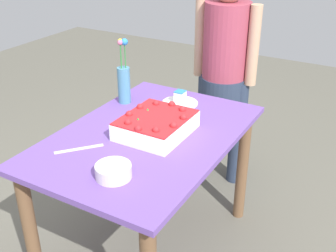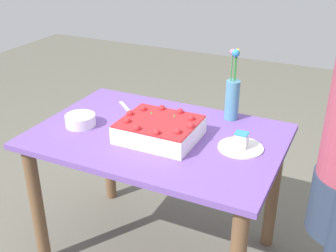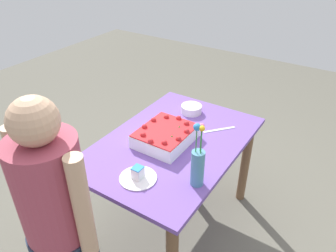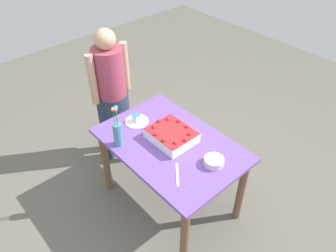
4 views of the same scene
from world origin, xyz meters
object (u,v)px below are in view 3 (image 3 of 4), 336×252
object	(u,v)px
cake_knife	(219,130)
fruit_bowl	(191,109)
flower_vase	(198,165)
person_standing	(59,221)
serving_plate_with_slice	(138,176)
sheet_cake	(165,135)

from	to	relation	value
cake_knife	fruit_bowl	world-z (taller)	fruit_bowl
flower_vase	person_standing	world-z (taller)	person_standing
serving_plate_with_slice	fruit_bowl	world-z (taller)	serving_plate_with_slice
serving_plate_with_slice	fruit_bowl	bearing A→B (deg)	8.42
cake_knife	fruit_bowl	bearing A→B (deg)	109.63
person_standing	sheet_cake	bearing A→B (deg)	0.16
fruit_bowl	flower_vase	bearing A→B (deg)	-148.40
sheet_cake	flower_vase	xyz separation A→B (m)	(-0.25, -0.37, 0.09)
fruit_bowl	person_standing	xyz separation A→B (m)	(-1.34, -0.05, 0.05)
cake_knife	person_standing	size ratio (longest dim) A/B	0.16
sheet_cake	fruit_bowl	bearing A→B (deg)	6.62
serving_plate_with_slice	sheet_cake	bearing A→B (deg)	10.40
serving_plate_with_slice	person_standing	bearing A→B (deg)	172.06
serving_plate_with_slice	fruit_bowl	size ratio (longest dim) A/B	1.36
cake_knife	fruit_bowl	xyz separation A→B (m)	(0.11, 0.29, 0.03)
sheet_cake	fruit_bowl	xyz separation A→B (m)	(0.44, 0.05, -0.02)
flower_vase	person_standing	xyz separation A→B (m)	(-0.65, 0.37, -0.06)
flower_vase	person_standing	bearing A→B (deg)	150.25
serving_plate_with_slice	fruit_bowl	xyz separation A→B (m)	(0.83, 0.12, 0.01)
sheet_cake	flower_vase	bearing A→B (deg)	-123.73
serving_plate_with_slice	person_standing	xyz separation A→B (m)	(-0.50, 0.07, 0.06)
sheet_cake	flower_vase	size ratio (longest dim) A/B	0.96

